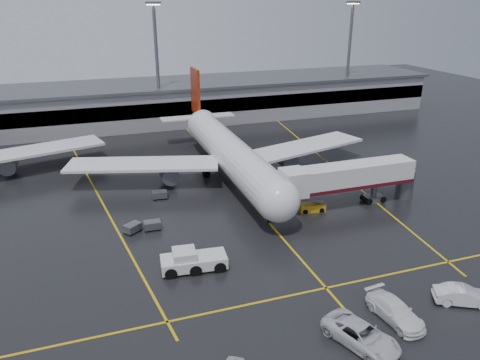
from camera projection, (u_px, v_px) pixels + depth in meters
name	position (u px, v px, depth m)	size (l,w,h in m)	color
ground	(249.00, 200.00, 63.87)	(220.00, 220.00, 0.00)	black
apron_line_centre	(249.00, 200.00, 63.87)	(0.25, 90.00, 0.02)	gold
apron_line_stop	(326.00, 288.00, 44.52)	(60.00, 0.25, 0.02)	gold
apron_line_left	(96.00, 191.00, 66.66)	(0.25, 70.00, 0.02)	gold
apron_line_right	(328.00, 163.00, 78.05)	(0.25, 70.00, 0.02)	gold
terminal	(178.00, 101.00, 104.41)	(122.00, 19.00, 8.60)	gray
light_mast_mid	(157.00, 59.00, 93.94)	(3.00, 1.20, 25.45)	#595B60
light_mast_right	(349.00, 51.00, 107.43)	(3.00, 1.20, 25.45)	#595B60
main_airliner	(228.00, 151.00, 70.84)	(48.80, 45.60, 14.10)	silver
jet_bridge	(349.00, 179.00, 60.70)	(19.90, 3.40, 6.05)	silver
pushback_tractor	(192.00, 261.00, 47.31)	(6.95, 3.47, 2.40)	silver
belt_loader	(312.00, 207.00, 60.41)	(3.56, 1.99, 2.15)	#CA9313
service_van_a	(361.00, 335.00, 36.99)	(3.02, 6.56, 1.82)	silver
service_van_b	(395.00, 311.00, 39.89)	(2.44, 6.00, 1.74)	white
service_van_c	(463.00, 296.00, 41.98)	(1.82, 5.22, 1.72)	silver
baggage_cart_a	(152.00, 225.00, 55.50)	(2.04, 1.36, 1.12)	#595B60
baggage_cart_b	(133.00, 228.00, 54.87)	(2.38, 2.24, 1.12)	#595B60
baggage_cart_c	(160.00, 194.00, 64.08)	(2.11, 1.47, 1.12)	#595B60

